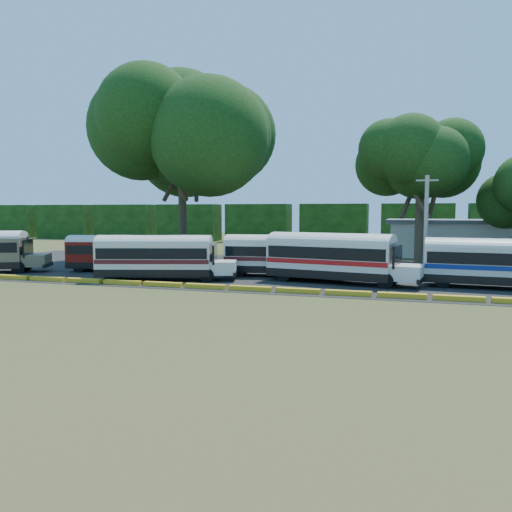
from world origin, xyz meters
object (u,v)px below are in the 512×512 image
(bus_cream_west, at_px, (158,255))
(bus_white_red, at_px, (333,255))
(tree_west, at_px, (181,128))
(bus_red, at_px, (117,251))

(bus_cream_west, relative_size, bus_white_red, 0.94)
(bus_white_red, relative_size, tree_west, 0.58)
(bus_white_red, bearing_deg, bus_cream_west, -158.95)
(bus_cream_west, relative_size, tree_west, 0.54)
(bus_cream_west, distance_m, bus_white_red, 12.34)
(bus_red, distance_m, bus_white_red, 17.89)
(bus_red, xyz_separation_m, bus_white_red, (17.83, -1.44, 0.24))
(bus_white_red, bearing_deg, tree_west, 156.04)
(bus_red, distance_m, tree_west, 14.99)
(bus_cream_west, bearing_deg, bus_red, 130.39)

